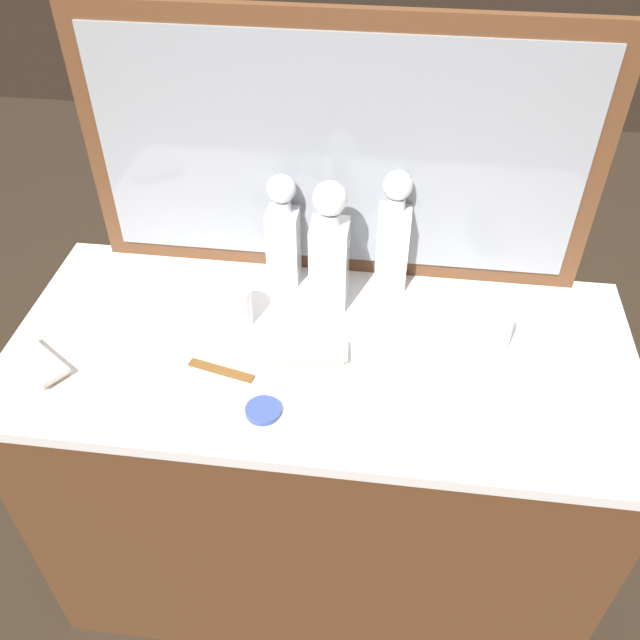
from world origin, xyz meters
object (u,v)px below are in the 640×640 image
(silver_brush_far_left, at_px, (38,364))
(porcelain_dish, at_px, (263,410))
(crystal_tumbler_far_right, at_px, (233,307))
(silver_brush_center, at_px, (312,352))
(crystal_decanter_right, at_px, (283,239))
(tortoiseshell_comb, at_px, (221,370))
(crystal_decanter_front, at_px, (327,257))
(crystal_decanter_center, at_px, (393,241))
(crystal_tumbler_left, at_px, (493,331))

(silver_brush_far_left, xyz_separation_m, porcelain_dish, (0.48, -0.06, -0.01))
(crystal_tumbler_far_right, distance_m, silver_brush_center, 0.21)
(crystal_decanter_right, distance_m, porcelain_dish, 0.44)
(crystal_decanter_right, distance_m, tortoiseshell_comb, 0.35)
(porcelain_dish, bearing_deg, crystal_decanter_front, 76.96)
(crystal_decanter_center, bearing_deg, crystal_tumbler_far_right, -151.01)
(crystal_decanter_center, xyz_separation_m, crystal_decanter_right, (-0.25, -0.01, -0.01))
(crystal_tumbler_left, bearing_deg, silver_brush_center, -167.22)
(crystal_decanter_center, relative_size, crystal_tumbler_far_right, 3.10)
(crystal_decanter_right, relative_size, tortoiseshell_comb, 1.90)
(crystal_tumbler_left, height_order, silver_brush_center, crystal_tumbler_left)
(crystal_decanter_center, distance_m, crystal_decanter_right, 0.25)
(crystal_decanter_right, bearing_deg, crystal_decanter_front, -34.35)
(silver_brush_far_left, bearing_deg, tortoiseshell_comb, 5.90)
(crystal_decanter_front, height_order, silver_brush_center, crystal_decanter_front)
(crystal_decanter_center, bearing_deg, silver_brush_center, -118.62)
(crystal_decanter_center, distance_m, tortoiseshell_comb, 0.49)
(crystal_tumbler_far_right, bearing_deg, crystal_decanter_center, 28.99)
(crystal_decanter_center, height_order, crystal_decanter_front, crystal_decanter_front)
(silver_brush_far_left, bearing_deg, porcelain_dish, -6.97)
(crystal_decanter_front, distance_m, porcelain_dish, 0.38)
(crystal_tumbler_left, distance_m, silver_brush_far_left, 0.94)
(crystal_decanter_center, relative_size, crystal_decanter_right, 1.07)
(silver_brush_far_left, bearing_deg, silver_brush_center, 10.79)
(crystal_decanter_front, xyz_separation_m, crystal_tumbler_left, (0.36, -0.10, -0.08))
(silver_brush_center, bearing_deg, porcelain_dish, -113.60)
(crystal_decanter_center, height_order, crystal_decanter_right, crystal_decanter_center)
(silver_brush_center, xyz_separation_m, tortoiseshell_comb, (-0.18, -0.07, -0.01))
(silver_brush_center, bearing_deg, crystal_tumbler_far_right, 154.76)
(crystal_decanter_front, relative_size, silver_brush_far_left, 2.01)
(crystal_tumbler_left, bearing_deg, crystal_tumbler_far_right, 179.69)
(crystal_decanter_center, relative_size, silver_brush_center, 1.90)
(silver_brush_center, relative_size, silver_brush_far_left, 1.01)
(porcelain_dish, relative_size, tortoiseshell_comb, 0.49)
(crystal_decanter_front, distance_m, silver_brush_center, 0.22)
(crystal_decanter_right, bearing_deg, porcelain_dish, -86.09)
(tortoiseshell_comb, bearing_deg, silver_brush_far_left, -174.10)
(silver_brush_center, bearing_deg, crystal_tumbler_left, 12.78)
(crystal_decanter_right, height_order, crystal_tumbler_far_right, crystal_decanter_right)
(crystal_decanter_right, xyz_separation_m, silver_brush_far_left, (-0.45, -0.37, -0.10))
(crystal_decanter_right, xyz_separation_m, porcelain_dish, (0.03, -0.42, -0.10))
(silver_brush_far_left, height_order, porcelain_dish, silver_brush_far_left)
(crystal_decanter_center, height_order, porcelain_dish, crystal_decanter_center)
(crystal_decanter_center, relative_size, crystal_decanter_front, 0.95)
(silver_brush_far_left, distance_m, tortoiseshell_comb, 0.38)
(crystal_decanter_right, height_order, crystal_tumbler_left, crystal_decanter_right)
(crystal_decanter_center, xyz_separation_m, crystal_decanter_front, (-0.14, -0.09, 0.01))
(porcelain_dish, bearing_deg, crystal_tumbler_far_right, 114.44)
(porcelain_dish, bearing_deg, silver_brush_center, 66.40)
(crystal_decanter_center, distance_m, crystal_tumbler_left, 0.30)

